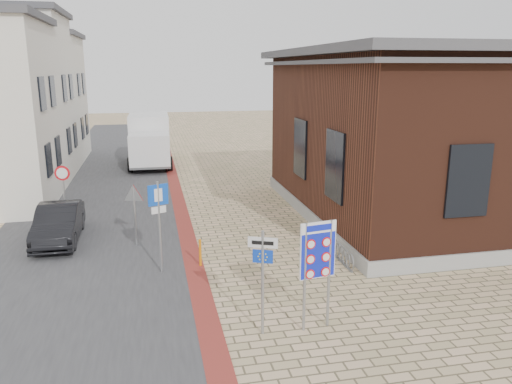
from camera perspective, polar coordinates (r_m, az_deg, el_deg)
name	(u,v)px	position (r m, az deg, el deg)	size (l,w,h in m)	color
ground	(279,302)	(13.61, 2.68, -12.40)	(120.00, 120.00, 0.00)	tan
road_strip	(107,185)	(27.55, -16.64, 0.75)	(7.00, 60.00, 0.02)	#38383A
curb_strip	(180,206)	(22.62, -8.70, -1.63)	(0.60, 40.00, 0.02)	maroon
brick_building	(446,131)	(22.50, 20.85, 6.56)	(13.00, 13.00, 6.80)	gray
townhouse_mid	(0,96)	(30.83, -27.20, 9.74)	(7.40, 6.40, 9.10)	silver
townhouse_far	(26,97)	(36.67, -24.77, 9.80)	(7.40, 6.40, 8.30)	silver
bike_rack	(343,255)	(16.20, 9.87, -7.14)	(0.08, 1.80, 0.60)	slate
sedan	(59,223)	(19.17, -21.63, -3.34)	(1.40, 4.00, 1.32)	black
box_truck	(149,140)	(32.28, -12.09, 5.84)	(2.66, 6.09, 3.17)	slate
border_sign	(318,253)	(11.66, 7.07, -6.92)	(0.90, 0.20, 2.66)	gray
essen_sign	(263,266)	(11.41, 0.78, -8.51)	(0.64, 0.30, 2.53)	gray
parking_sign	(159,211)	(14.97, -11.05, -2.10)	(0.59, 0.27, 2.84)	gray
yield_sign	(134,201)	(17.59, -13.78, -0.98)	(0.75, 0.27, 2.15)	gray
speed_sign	(64,186)	(20.54, -21.14, 0.64)	(0.57, 0.08, 2.43)	gray
bollard	(200,253)	(15.75, -6.39, -6.93)	(0.08, 0.08, 0.89)	orange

